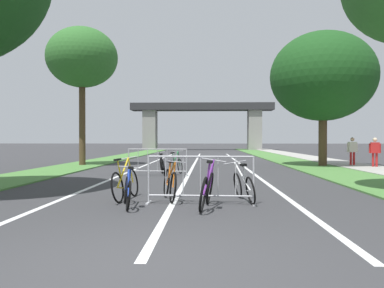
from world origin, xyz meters
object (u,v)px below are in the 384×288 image
(bicycle_purple_5, at_px, (207,189))
(crowd_barrier_second, at_px, (157,162))
(bicycle_blue_0, at_px, (128,191))
(bicycle_green_4, at_px, (176,166))
(bicycle_orange_1, at_px, (170,183))
(bicycle_black_6, at_px, (162,166))
(tree_left_pine_near, at_px, (82,58))
(tree_right_cypress_far, at_px, (323,77))
(pedestrian_in_red_jacket, at_px, (375,150))
(bicycle_white_3, at_px, (243,186))
(bicycle_yellow_2, at_px, (125,183))
(crowd_barrier_nearest, at_px, (201,180))
(pedestrian_waiting, at_px, (352,149))

(bicycle_purple_5, bearing_deg, crowd_barrier_second, 111.53)
(bicycle_blue_0, relative_size, bicycle_green_4, 0.96)
(bicycle_orange_1, xyz_separation_m, bicycle_black_6, (-0.95, 6.87, -0.03))
(bicycle_green_4, bearing_deg, tree_left_pine_near, 149.14)
(tree_right_cypress_far, height_order, bicycle_orange_1, tree_right_cypress_far)
(pedestrian_in_red_jacket, bearing_deg, bicycle_white_3, -109.55)
(bicycle_orange_1, bearing_deg, bicycle_yellow_2, -13.29)
(bicycle_blue_0, xyz_separation_m, bicycle_white_3, (2.47, 0.88, 0.01))
(crowd_barrier_second, height_order, bicycle_white_3, crowd_barrier_second)
(crowd_barrier_nearest, relative_size, bicycle_purple_5, 1.33)
(tree_left_pine_near, distance_m, crowd_barrier_second, 9.26)
(bicycle_purple_5, relative_size, bicycle_black_6, 1.07)
(bicycle_blue_0, xyz_separation_m, bicycle_purple_5, (1.65, -0.08, 0.04))
(bicycle_blue_0, bearing_deg, pedestrian_in_red_jacket, 35.98)
(bicycle_purple_5, height_order, bicycle_black_6, bicycle_purple_5)
(bicycle_blue_0, relative_size, bicycle_orange_1, 0.94)
(tree_left_pine_near, height_order, bicycle_blue_0, tree_left_pine_near)
(bicycle_green_4, height_order, pedestrian_in_red_jacket, pedestrian_in_red_jacket)
(crowd_barrier_second, relative_size, bicycle_blue_0, 1.51)
(tree_right_cypress_far, bearing_deg, bicycle_blue_0, -120.48)
(bicycle_orange_1, bearing_deg, bicycle_green_4, -100.50)
(crowd_barrier_second, xyz_separation_m, bicycle_black_6, (0.12, 0.58, -0.16))
(bicycle_white_3, bearing_deg, bicycle_green_4, 96.17)
(tree_right_cypress_far, height_order, bicycle_yellow_2, tree_right_cypress_far)
(tree_left_pine_near, xyz_separation_m, crowd_barrier_nearest, (6.60, -12.77, -5.28))
(bicycle_orange_1, bearing_deg, tree_right_cypress_far, -133.60)
(crowd_barrier_nearest, bearing_deg, bicycle_green_4, 98.56)
(bicycle_yellow_2, height_order, pedestrian_waiting, pedestrian_waiting)
(bicycle_white_3, xyz_separation_m, bicycle_purple_5, (-0.82, -0.97, 0.03))
(tree_right_cypress_far, height_order, bicycle_white_3, tree_right_cypress_far)
(crowd_barrier_nearest, distance_m, bicycle_purple_5, 0.57)
(crowd_barrier_nearest, distance_m, bicycle_yellow_2, 1.85)
(pedestrian_waiting, bearing_deg, bicycle_yellow_2, 51.05)
(crowd_barrier_second, relative_size, bicycle_black_6, 1.42)
(bicycle_black_6, bearing_deg, pedestrian_waiting, 17.95)
(pedestrian_in_red_jacket, bearing_deg, crowd_barrier_nearest, -111.81)
(bicycle_blue_0, bearing_deg, bicycle_orange_1, 38.14)
(crowd_barrier_nearest, relative_size, pedestrian_waiting, 1.55)
(pedestrian_in_red_jacket, bearing_deg, bicycle_black_6, -143.92)
(bicycle_orange_1, xyz_separation_m, pedestrian_in_red_jacket, (9.10, 10.85, 0.53))
(bicycle_yellow_2, relative_size, bicycle_white_3, 1.05)
(bicycle_purple_5, bearing_deg, bicycle_black_6, 109.66)
(bicycle_yellow_2, distance_m, pedestrian_waiting, 15.45)
(bicycle_yellow_2, bearing_deg, pedestrian_in_red_jacket, 54.83)
(crowd_barrier_nearest, xyz_separation_m, bicycle_white_3, (0.96, 0.43, -0.16))
(tree_right_cypress_far, xyz_separation_m, crowd_barrier_second, (-7.96, -5.73, -4.18))
(bicycle_black_6, xyz_separation_m, pedestrian_in_red_jacket, (10.04, 3.98, 0.56))
(bicycle_purple_5, relative_size, pedestrian_waiting, 1.17)
(tree_right_cypress_far, xyz_separation_m, bicycle_purple_5, (-6.03, -13.12, -4.31))
(bicycle_white_3, distance_m, bicycle_purple_5, 1.27)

